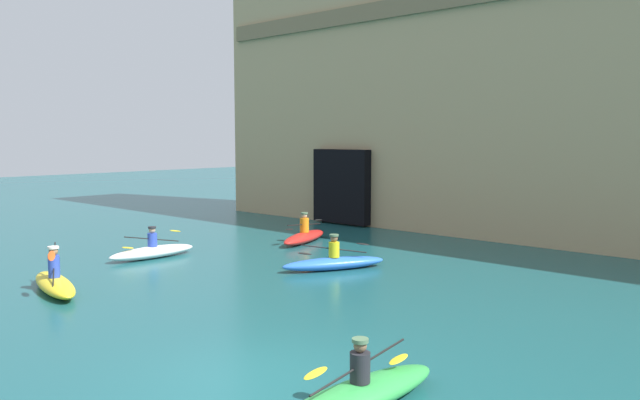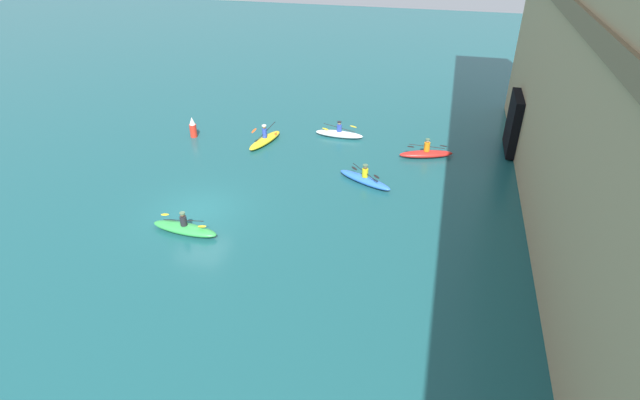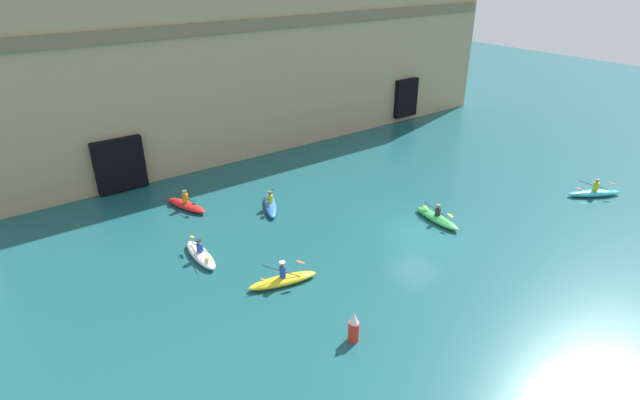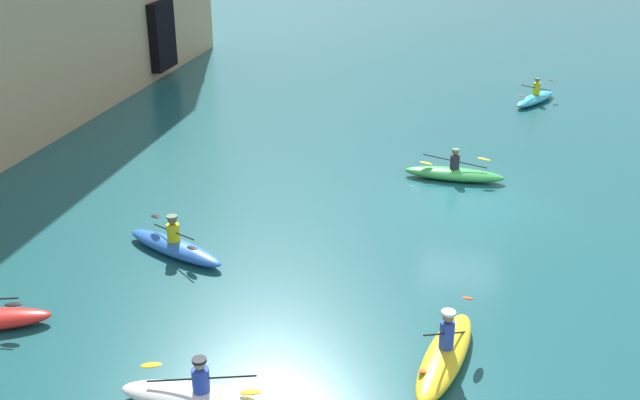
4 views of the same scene
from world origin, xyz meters
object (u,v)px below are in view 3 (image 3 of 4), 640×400
at_px(kayak_white, 201,254).
at_px(kayak_yellow, 283,280).
at_px(kayak_red, 186,205).
at_px(kayak_cyan, 594,193).
at_px(kayak_green, 437,218).
at_px(marker_buoy, 354,327).
at_px(kayak_blue, 270,204).

xyz_separation_m(kayak_white, kayak_yellow, (2.17, -4.40, 0.01)).
height_order(kayak_red, kayak_cyan, kayak_red).
xyz_separation_m(kayak_red, kayak_green, (11.06, -10.30, -0.01)).
bearing_deg(kayak_white, marker_buoy, -163.78).
relative_size(kayak_green, marker_buoy, 2.48).
xyz_separation_m(kayak_green, kayak_yellow, (-10.56, 0.13, 0.00)).
relative_size(kayak_blue, marker_buoy, 2.45).
distance_m(kayak_yellow, kayak_cyan, 21.68).
relative_size(kayak_red, marker_buoy, 2.45).
bearing_deg(marker_buoy, kayak_red, 92.69).
distance_m(kayak_blue, kayak_green, 10.01).
bearing_deg(kayak_cyan, kayak_white, -169.02).
relative_size(kayak_blue, kayak_white, 1.04).
bearing_deg(kayak_red, kayak_blue, 35.81).
distance_m(kayak_green, marker_buoy, 11.40).
height_order(kayak_cyan, marker_buoy, marker_buoy).
height_order(kayak_yellow, kayak_cyan, kayak_yellow).
bearing_deg(kayak_cyan, marker_buoy, -146.81).
bearing_deg(kayak_blue, kayak_cyan, -95.00).
distance_m(kayak_red, kayak_cyan, 25.94).
bearing_deg(kayak_blue, kayak_yellow, 179.60).
bearing_deg(kayak_yellow, kayak_blue, -103.74).
bearing_deg(kayak_cyan, kayak_blue, 178.40).
xyz_separation_m(kayak_green, kayak_cyan, (10.79, -3.69, 0.00)).
xyz_separation_m(kayak_blue, kayak_cyan, (17.66, -10.97, -0.00)).
distance_m(kayak_blue, kayak_yellow, 8.04).
bearing_deg(kayak_white, kayak_red, -14.19).
height_order(kayak_blue, kayak_white, kayak_blue).
bearing_deg(kayak_green, kayak_white, 74.90).
height_order(kayak_red, kayak_blue, kayak_red).
height_order(kayak_green, kayak_cyan, kayak_cyan).
bearing_deg(kayak_red, kayak_green, 28.71).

